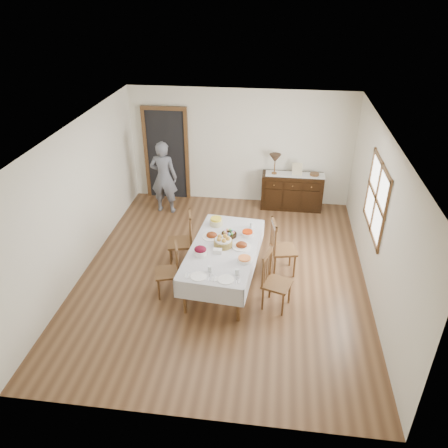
# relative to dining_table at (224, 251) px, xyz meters

# --- Properties ---
(ground) EXTENTS (6.00, 6.00, 0.00)m
(ground) POSITION_rel_dining_table_xyz_m (-0.04, 0.28, -0.64)
(ground) COLOR brown
(room_shell) EXTENTS (5.02, 6.02, 2.65)m
(room_shell) POSITION_rel_dining_table_xyz_m (-0.19, 0.70, 1.00)
(room_shell) COLOR silver
(room_shell) RESTS_ON ground
(dining_table) EXTENTS (1.26, 2.21, 0.73)m
(dining_table) POSITION_rel_dining_table_xyz_m (0.00, 0.00, 0.00)
(dining_table) COLOR silver
(dining_table) RESTS_ON ground
(chair_left_near) EXTENTS (0.48, 0.48, 0.93)m
(chair_left_near) POSITION_rel_dining_table_xyz_m (-0.84, -0.39, -0.17)
(chair_left_near) COLOR brown
(chair_left_near) RESTS_ON ground
(chair_left_far) EXTENTS (0.52, 0.52, 1.05)m
(chair_left_far) POSITION_rel_dining_table_xyz_m (-0.80, 0.45, -0.11)
(chair_left_far) COLOR brown
(chair_left_far) RESTS_ON ground
(chair_right_near) EXTENTS (0.52, 0.52, 0.99)m
(chair_right_near) POSITION_rel_dining_table_xyz_m (0.86, -0.50, -0.14)
(chair_right_near) COLOR brown
(chair_right_near) RESTS_ON ground
(chair_right_far) EXTENTS (0.51, 0.51, 1.04)m
(chair_right_far) POSITION_rel_dining_table_xyz_m (0.95, 0.44, -0.11)
(chair_right_far) COLOR brown
(chair_right_far) RESTS_ON ground
(sideboard) EXTENTS (1.36, 0.50, 0.81)m
(sideboard) POSITION_rel_dining_table_xyz_m (1.17, 3.00, -0.23)
(sideboard) COLOR black
(sideboard) RESTS_ON ground
(person) EXTENTS (0.56, 0.37, 1.75)m
(person) POSITION_rel_dining_table_xyz_m (-1.64, 2.48, 0.23)
(person) COLOR slate
(person) RESTS_ON ground
(bread_basket) EXTENTS (0.31, 0.31, 0.19)m
(bread_basket) POSITION_rel_dining_table_xyz_m (-0.01, 0.03, 0.16)
(bread_basket) COLOR olive
(bread_basket) RESTS_ON dining_table
(egg_basket) EXTENTS (0.27, 0.27, 0.11)m
(egg_basket) POSITION_rel_dining_table_xyz_m (0.05, 0.36, 0.13)
(egg_basket) COLOR black
(egg_basket) RESTS_ON dining_table
(ham_platter_a) EXTENTS (0.33, 0.33, 0.11)m
(ham_platter_a) POSITION_rel_dining_table_xyz_m (-0.24, 0.29, 0.12)
(ham_platter_a) COLOR white
(ham_platter_a) RESTS_ON dining_table
(ham_platter_b) EXTENTS (0.32, 0.32, 0.11)m
(ham_platter_b) POSITION_rel_dining_table_xyz_m (0.29, 0.04, 0.12)
(ham_platter_b) COLOR white
(ham_platter_b) RESTS_ON dining_table
(beet_bowl) EXTENTS (0.22, 0.22, 0.16)m
(beet_bowl) POSITION_rel_dining_table_xyz_m (-0.34, -0.28, 0.16)
(beet_bowl) COLOR white
(beet_bowl) RESTS_ON dining_table
(carrot_bowl) EXTENTS (0.23, 0.23, 0.08)m
(carrot_bowl) POSITION_rel_dining_table_xyz_m (0.36, 0.43, 0.13)
(carrot_bowl) COLOR white
(carrot_bowl) RESTS_ON dining_table
(pineapple_bowl) EXTENTS (0.23, 0.23, 0.14)m
(pineapple_bowl) POSITION_rel_dining_table_xyz_m (-0.23, 0.71, 0.16)
(pineapple_bowl) COLOR #CAC18F
(pineapple_bowl) RESTS_ON dining_table
(casserole_dish) EXTENTS (0.22, 0.22, 0.07)m
(casserole_dish) POSITION_rel_dining_table_xyz_m (0.38, -0.37, 0.12)
(casserole_dish) COLOR white
(casserole_dish) RESTS_ON dining_table
(butter_dish) EXTENTS (0.15, 0.10, 0.07)m
(butter_dish) POSITION_rel_dining_table_xyz_m (-0.08, -0.19, 0.12)
(butter_dish) COLOR white
(butter_dish) RESTS_ON dining_table
(setting_left) EXTENTS (0.43, 0.31, 0.10)m
(setting_left) POSITION_rel_dining_table_xyz_m (-0.22, -0.82, 0.11)
(setting_left) COLOR white
(setting_left) RESTS_ON dining_table
(setting_right) EXTENTS (0.43, 0.31, 0.10)m
(setting_right) POSITION_rel_dining_table_xyz_m (0.19, -0.84, 0.11)
(setting_right) COLOR white
(setting_right) RESTS_ON dining_table
(glass_far_a) EXTENTS (0.06, 0.06, 0.10)m
(glass_far_a) POSITION_rel_dining_table_xyz_m (-0.15, 0.73, 0.14)
(glass_far_a) COLOR white
(glass_far_a) RESTS_ON dining_table
(glass_far_b) EXTENTS (0.06, 0.06, 0.11)m
(glass_far_b) POSITION_rel_dining_table_xyz_m (0.41, 0.69, 0.14)
(glass_far_b) COLOR white
(glass_far_b) RESTS_ON dining_table
(runner) EXTENTS (1.30, 0.35, 0.01)m
(runner) POSITION_rel_dining_table_xyz_m (1.21, 3.00, 0.18)
(runner) COLOR white
(runner) RESTS_ON sideboard
(table_lamp) EXTENTS (0.26, 0.26, 0.46)m
(table_lamp) POSITION_rel_dining_table_xyz_m (0.75, 2.99, 0.53)
(table_lamp) COLOR brown
(table_lamp) RESTS_ON sideboard
(picture_frame) EXTENTS (0.22, 0.08, 0.28)m
(picture_frame) POSITION_rel_dining_table_xyz_m (1.25, 2.98, 0.31)
(picture_frame) COLOR #BFB48D
(picture_frame) RESTS_ON sideboard
(deco_bowl) EXTENTS (0.20, 0.20, 0.06)m
(deco_bowl) POSITION_rel_dining_table_xyz_m (1.63, 3.00, 0.20)
(deco_bowl) COLOR brown
(deco_bowl) RESTS_ON sideboard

